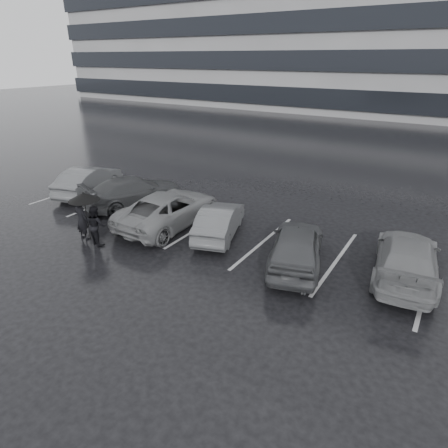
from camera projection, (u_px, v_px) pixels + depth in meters
ground at (214, 265)px, 12.60m from camera, size 160.00×160.00×0.00m
car_main at (297, 246)px, 12.40m from camera, size 2.81×4.43×1.41m
car_west_a at (220, 220)px, 14.53m from camera, size 2.44×3.93×1.22m
car_west_b at (169, 209)px, 15.44m from camera, size 2.43×5.07×1.39m
car_west_c at (134, 191)px, 17.47m from camera, size 3.35×5.04×1.36m
car_west_d at (89, 180)px, 18.97m from camera, size 2.63×4.43×1.38m
car_east at (407, 258)px, 11.74m from camera, size 2.42×4.73×1.32m
pedestrian_left at (82, 219)px, 14.12m from camera, size 0.60×0.40×1.62m
pedestrian_right at (96, 225)px, 13.78m from camera, size 0.84×0.72×1.50m
umbrella at (84, 197)px, 13.67m from camera, size 1.14×1.14×1.92m
stall_stripes at (232, 233)px, 14.92m from camera, size 19.72×5.00×0.00m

